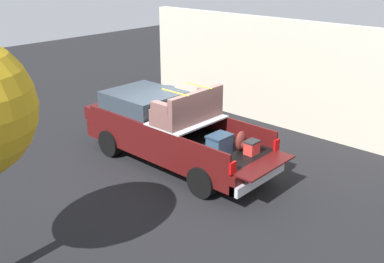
{
  "coord_description": "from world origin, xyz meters",
  "views": [
    {
      "loc": [
        -7.9,
        7.95,
        5.33
      ],
      "look_at": [
        -0.6,
        0.0,
        1.1
      ],
      "focal_mm": 41.67,
      "sensor_mm": 36.0,
      "label": 1
    }
  ],
  "objects": [
    {
      "name": "building_facade",
      "position": [
        -0.25,
        -4.56,
        1.76
      ],
      "size": [
        10.83,
        0.36,
        3.53
      ],
      "primitive_type": "cube",
      "color": "beige",
      "rests_on": "ground_plane"
    },
    {
      "name": "trash_can",
      "position": [
        3.23,
        -2.82,
        0.5
      ],
      "size": [
        0.6,
        0.6,
        0.98
      ],
      "color": "#3F4C66",
      "rests_on": "ground_plane"
    },
    {
      "name": "pickup_truck",
      "position": [
        0.35,
        0.0,
        0.94
      ],
      "size": [
        6.05,
        2.06,
        2.23
      ],
      "color": "#470F0F",
      "rests_on": "ground_plane"
    },
    {
      "name": "ground_plane",
      "position": [
        0.0,
        0.0,
        0.0
      ],
      "size": [
        40.0,
        40.0,
        0.0
      ],
      "primitive_type": "plane",
      "color": "black"
    }
  ]
}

